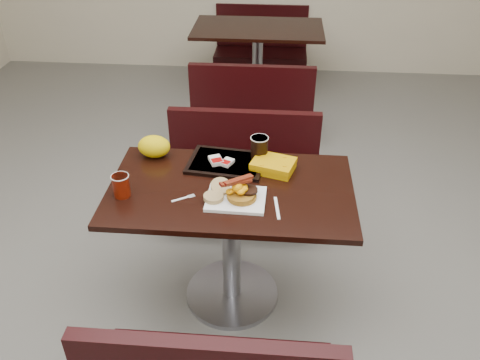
# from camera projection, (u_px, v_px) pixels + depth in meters

# --- Properties ---
(floor) EXTENTS (6.00, 7.00, 0.01)m
(floor) POSITION_uv_depth(u_px,v_px,m) (232.00, 295.00, 2.86)
(floor) COLOR slate
(floor) RESTS_ON ground
(table_near) EXTENTS (1.20, 0.70, 0.75)m
(table_near) POSITION_uv_depth(u_px,v_px,m) (232.00, 245.00, 2.65)
(table_near) COLOR black
(table_near) RESTS_ON floor
(bench_near_s) EXTENTS (1.00, 0.46, 0.72)m
(bench_near_s) POSITION_uv_depth(u_px,v_px,m) (215.00, 360.00, 2.08)
(bench_near_s) COLOR black
(bench_near_s) RESTS_ON floor
(bench_near_n) EXTENTS (1.00, 0.46, 0.72)m
(bench_near_n) POSITION_uv_depth(u_px,v_px,m) (242.00, 175.00, 3.23)
(bench_near_n) COLOR black
(bench_near_n) RESTS_ON floor
(table_far) EXTENTS (1.20, 0.70, 0.75)m
(table_far) POSITION_uv_depth(u_px,v_px,m) (257.00, 66.00, 4.79)
(table_far) COLOR black
(table_far) RESTS_ON floor
(bench_far_s) EXTENTS (1.00, 0.46, 0.72)m
(bench_far_s) POSITION_uv_depth(u_px,v_px,m) (253.00, 98.00, 4.22)
(bench_far_s) COLOR black
(bench_far_s) RESTS_ON floor
(bench_far_n) EXTENTS (1.00, 0.46, 0.72)m
(bench_far_n) POSITION_uv_depth(u_px,v_px,m) (261.00, 44.00, 5.38)
(bench_far_n) COLOR black
(bench_far_n) RESTS_ON floor
(platter) EXTENTS (0.28, 0.22, 0.02)m
(platter) POSITION_uv_depth(u_px,v_px,m) (236.00, 199.00, 2.34)
(platter) COLOR white
(platter) RESTS_ON table_near
(pancake_stack) EXTENTS (0.15, 0.15, 0.03)m
(pancake_stack) POSITION_uv_depth(u_px,v_px,m) (242.00, 196.00, 2.33)
(pancake_stack) COLOR #A2661B
(pancake_stack) RESTS_ON platter
(sausage_patty) EXTENTS (0.10, 0.10, 0.01)m
(sausage_patty) POSITION_uv_depth(u_px,v_px,m) (249.00, 190.00, 2.33)
(sausage_patty) COLOR black
(sausage_patty) RESTS_ON pancake_stack
(scrambled_eggs) EXTENTS (0.10, 0.09, 0.05)m
(scrambled_eggs) POSITION_uv_depth(u_px,v_px,m) (237.00, 188.00, 2.31)
(scrambled_eggs) COLOR #FFB705
(scrambled_eggs) RESTS_ON pancake_stack
(bacon_strips) EXTENTS (0.17, 0.15, 0.01)m
(bacon_strips) POSITION_uv_depth(u_px,v_px,m) (236.00, 182.00, 2.30)
(bacon_strips) COLOR #4E0507
(bacon_strips) RESTS_ON scrambled_eggs
(muffin_bottom) EXTENTS (0.10, 0.10, 0.02)m
(muffin_bottom) POSITION_uv_depth(u_px,v_px,m) (214.00, 197.00, 2.32)
(muffin_bottom) COLOR tan
(muffin_bottom) RESTS_ON platter
(muffin_top) EXTENTS (0.11, 0.11, 0.06)m
(muffin_top) POSITION_uv_depth(u_px,v_px,m) (220.00, 186.00, 2.38)
(muffin_top) COLOR tan
(muffin_top) RESTS_ON platter
(coffee_cup_near) EXTENTS (0.09, 0.09, 0.11)m
(coffee_cup_near) POSITION_uv_depth(u_px,v_px,m) (121.00, 186.00, 2.35)
(coffee_cup_near) COLOR #931605
(coffee_cup_near) RESTS_ON table_near
(fork) EXTENTS (0.11, 0.08, 0.00)m
(fork) POSITION_uv_depth(u_px,v_px,m) (180.00, 199.00, 2.35)
(fork) COLOR white
(fork) RESTS_ON table_near
(knife) EXTENTS (0.03, 0.17, 0.00)m
(knife) POSITION_uv_depth(u_px,v_px,m) (277.00, 208.00, 2.30)
(knife) COLOR white
(knife) RESTS_ON table_near
(condiment_syrup) EXTENTS (0.04, 0.04, 0.01)m
(condiment_syrup) POSITION_uv_depth(u_px,v_px,m) (233.00, 175.00, 2.52)
(condiment_syrup) COLOR #A55007
(condiment_syrup) RESTS_ON table_near
(condiment_ketchup) EXTENTS (0.04, 0.03, 0.01)m
(condiment_ketchup) POSITION_uv_depth(u_px,v_px,m) (242.00, 178.00, 2.50)
(condiment_ketchup) COLOR #8C0504
(condiment_ketchup) RESTS_ON table_near
(tray) EXTENTS (0.42, 0.32, 0.02)m
(tray) POSITION_uv_depth(u_px,v_px,m) (226.00, 163.00, 2.61)
(tray) COLOR black
(tray) RESTS_ON table_near
(hashbrown_sleeve_left) EXTENTS (0.09, 0.10, 0.02)m
(hashbrown_sleeve_left) POSITION_uv_depth(u_px,v_px,m) (216.00, 160.00, 2.59)
(hashbrown_sleeve_left) COLOR silver
(hashbrown_sleeve_left) RESTS_ON tray
(hashbrown_sleeve_right) EXTENTS (0.08, 0.09, 0.02)m
(hashbrown_sleeve_right) POSITION_uv_depth(u_px,v_px,m) (227.00, 162.00, 2.58)
(hashbrown_sleeve_right) COLOR silver
(hashbrown_sleeve_right) RESTS_ON tray
(coffee_cup_far) EXTENTS (0.10, 0.10, 0.12)m
(coffee_cup_far) POSITION_uv_depth(u_px,v_px,m) (259.00, 148.00, 2.60)
(coffee_cup_far) COLOR black
(coffee_cup_far) RESTS_ON tray
(clamshell) EXTENTS (0.25, 0.21, 0.06)m
(clamshell) POSITION_uv_depth(u_px,v_px,m) (273.00, 165.00, 2.55)
(clamshell) COLOR #CB8D03
(clamshell) RESTS_ON table_near
(paper_bag) EXTENTS (0.20, 0.16, 0.12)m
(paper_bag) POSITION_uv_depth(u_px,v_px,m) (154.00, 146.00, 2.65)
(paper_bag) COLOR yellow
(paper_bag) RESTS_ON table_near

